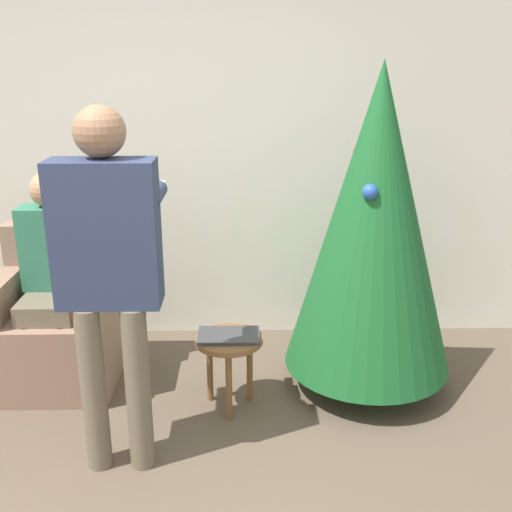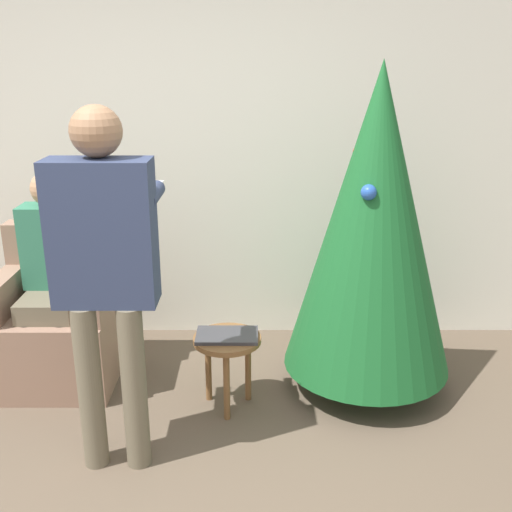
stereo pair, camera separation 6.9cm
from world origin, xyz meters
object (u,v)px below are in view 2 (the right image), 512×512
christmas_tree (376,223)px  person_standing (107,259)px  side_stool (230,349)px  armchair (62,325)px  person_seated (55,270)px

christmas_tree → person_standing: 1.51m
person_standing → side_stool: bearing=41.0°
christmas_tree → side_stool: 1.09m
armchair → side_stool: size_ratio=2.17×
christmas_tree → side_stool: bearing=-164.7°
person_seated → side_stool: 1.15m
side_stool → person_seated: bearing=163.5°
christmas_tree → person_seated: (-1.88, 0.09, -0.32)m
person_seated → side_stool: bearing=-16.5°
person_standing → armchair: bearing=123.5°
person_seated → christmas_tree: bearing=-2.6°
person_seated → person_standing: (0.52, -0.77, 0.33)m
armchair → person_seated: person_seated is taller
christmas_tree → person_seated: 1.90m
christmas_tree → armchair: (-1.88, 0.11, -0.69)m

